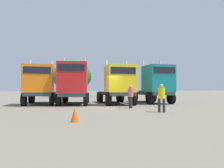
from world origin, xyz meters
TOP-DOWN VIEW (x-y plane):
  - ground at (0.00, 0.00)m, footprint 200.00×200.00m
  - semi_truck_orange at (-5.23, 3.32)m, footprint 2.63×5.96m
  - semi_truck_red at (-2.33, 2.39)m, footprint 3.37×6.05m
  - semi_truck_yellow at (1.58, 1.96)m, footprint 2.69×6.47m
  - semi_truck_teal at (5.45, 2.39)m, footprint 2.77×6.02m
  - visitor_in_hivis at (2.59, -4.41)m, footprint 0.55×0.55m
  - visitor_with_camera at (1.59, -1.54)m, footprint 0.42×0.45m
  - traffic_cone_mid at (-2.77, -6.79)m, footprint 0.36×0.36m
  - oak_far_left at (-3.80, 19.78)m, footprint 2.93×2.93m
  - oak_far_centre at (0.07, 22.59)m, footprint 4.16×4.16m
  - oak_far_right at (6.86, 19.96)m, footprint 3.29×3.29m

SIDE VIEW (x-z plane):
  - ground at x=0.00m, z-range 0.00..0.00m
  - traffic_cone_mid at x=-2.77m, z-range 0.00..0.63m
  - visitor_with_camera at x=1.59m, z-range 0.14..1.84m
  - visitor_in_hivis at x=2.59m, z-range 0.14..1.86m
  - semi_truck_yellow at x=1.58m, z-range -0.24..3.79m
  - semi_truck_orange at x=-5.23m, z-range -0.19..3.86m
  - semi_truck_teal at x=5.45m, z-range -0.22..3.99m
  - semi_truck_red at x=-2.33m, z-range -0.22..4.03m
  - oak_far_right at x=6.86m, z-range 0.86..5.92m
  - oak_far_left at x=-3.80m, z-range 1.01..6.02m
  - oak_far_centre at x=0.07m, z-range 0.82..6.62m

